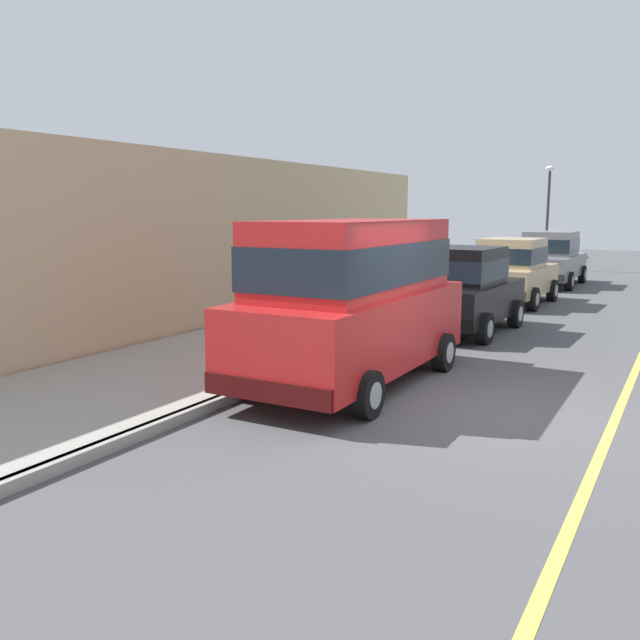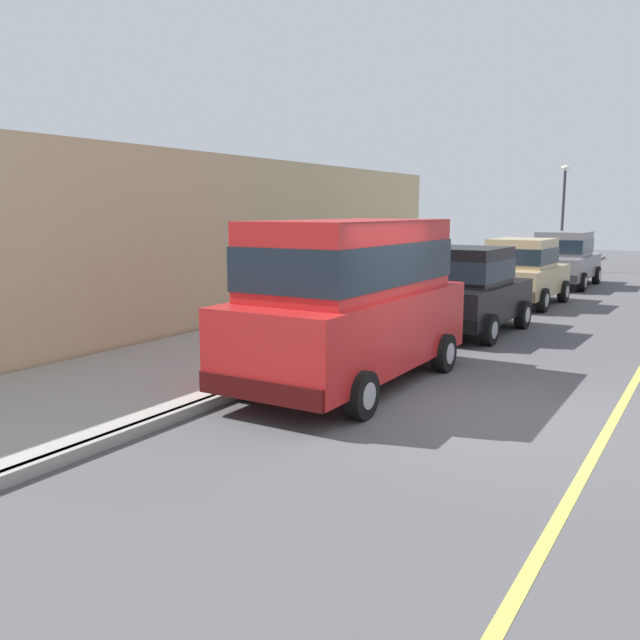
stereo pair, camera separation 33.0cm
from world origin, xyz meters
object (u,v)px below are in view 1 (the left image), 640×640
(car_black_hatchback, at_px, (462,288))
(car_grey_sedan, at_px, (550,258))
(dog_brown, at_px, (283,330))
(street_lamp, at_px, (548,204))
(car_red_van, at_px, (354,295))
(fire_hydrant, at_px, (366,315))
(car_tan_hatchback, at_px, (513,270))

(car_black_hatchback, xyz_separation_m, car_grey_sedan, (-0.14, 10.61, 0.01))
(dog_brown, distance_m, street_lamp, 20.45)
(car_black_hatchback, height_order, dog_brown, car_black_hatchback)
(car_red_van, height_order, fire_hydrant, car_red_van)
(dog_brown, xyz_separation_m, street_lamp, (0.80, 20.28, 2.48))
(car_tan_hatchback, distance_m, car_grey_sedan, 5.55)
(car_black_hatchback, relative_size, dog_brown, 5.86)
(car_tan_hatchback, relative_size, dog_brown, 5.86)
(street_lamp, bearing_deg, car_black_hatchback, -84.92)
(dog_brown, bearing_deg, car_tan_hatchback, 76.23)
(car_tan_hatchback, bearing_deg, dog_brown, -103.77)
(car_red_van, height_order, car_tan_hatchback, car_red_van)
(car_grey_sedan, xyz_separation_m, dog_brown, (-2.13, -14.32, -0.55))
(car_tan_hatchback, distance_m, dog_brown, 9.04)
(car_red_van, bearing_deg, car_grey_sedan, 90.22)
(car_red_van, distance_m, car_black_hatchback, 5.14)
(car_red_van, relative_size, car_black_hatchback, 1.28)
(car_black_hatchback, height_order, car_grey_sedan, car_grey_sedan)
(car_red_van, height_order, street_lamp, street_lamp)
(car_red_van, relative_size, car_grey_sedan, 1.07)
(car_grey_sedan, height_order, street_lamp, street_lamp)
(fire_hydrant, bearing_deg, car_black_hatchback, 44.51)
(car_tan_hatchback, height_order, street_lamp, street_lamp)
(car_black_hatchback, xyz_separation_m, dog_brown, (-2.28, -3.71, -0.55))
(car_red_van, height_order, car_grey_sedan, car_red_van)
(car_black_hatchback, bearing_deg, car_tan_hatchback, 91.47)
(car_red_van, distance_m, fire_hydrant, 3.98)
(car_black_hatchback, bearing_deg, car_grey_sedan, 90.78)
(car_tan_hatchback, xyz_separation_m, dog_brown, (-2.15, -8.76, -0.55))
(car_grey_sedan, relative_size, street_lamp, 1.04)
(dog_brown, bearing_deg, street_lamp, 87.73)
(car_red_van, height_order, dog_brown, car_red_van)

